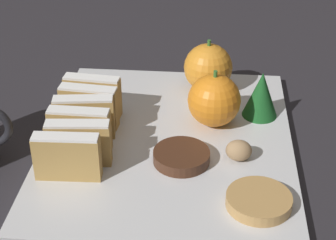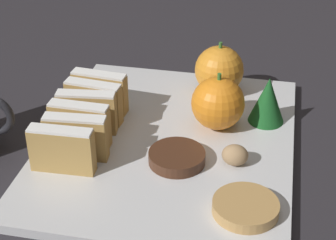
# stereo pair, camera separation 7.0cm
# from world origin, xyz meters

# --- Properties ---
(ground_plane) EXTENTS (6.00, 6.00, 0.00)m
(ground_plane) POSITION_xyz_m (0.00, 0.00, 0.00)
(ground_plane) COLOR #28262B
(serving_platter) EXTENTS (0.32, 0.38, 0.01)m
(serving_platter) POSITION_xyz_m (0.00, 0.00, 0.01)
(serving_platter) COLOR silver
(serving_platter) RESTS_ON ground_plane
(stollen_slice_front) EXTENTS (0.08, 0.02, 0.06)m
(stollen_slice_front) POSITION_xyz_m (-0.11, -0.09, 0.04)
(stollen_slice_front) COLOR tan
(stollen_slice_front) RESTS_ON serving_platter
(stollen_slice_second) EXTENTS (0.08, 0.02, 0.06)m
(stollen_slice_second) POSITION_xyz_m (-0.10, -0.06, 0.04)
(stollen_slice_second) COLOR tan
(stollen_slice_second) RESTS_ON serving_platter
(stollen_slice_third) EXTENTS (0.08, 0.02, 0.06)m
(stollen_slice_third) POSITION_xyz_m (-0.11, -0.03, 0.04)
(stollen_slice_third) COLOR tan
(stollen_slice_third) RESTS_ON serving_platter
(stollen_slice_fourth) EXTENTS (0.08, 0.03, 0.06)m
(stollen_slice_fourth) POSITION_xyz_m (-0.11, -0.00, 0.04)
(stollen_slice_fourth) COLOR tan
(stollen_slice_fourth) RESTS_ON serving_platter
(stollen_slice_fifth) EXTENTS (0.08, 0.03, 0.06)m
(stollen_slice_fifth) POSITION_xyz_m (-0.11, 0.03, 0.04)
(stollen_slice_fifth) COLOR tan
(stollen_slice_fifth) RESTS_ON serving_platter
(stollen_slice_sixth) EXTENTS (0.08, 0.02, 0.06)m
(stollen_slice_sixth) POSITION_xyz_m (-0.11, 0.06, 0.04)
(stollen_slice_sixth) COLOR tan
(stollen_slice_sixth) RESTS_ON serving_platter
(orange_near) EXTENTS (0.07, 0.07, 0.08)m
(orange_near) POSITION_xyz_m (0.05, 0.14, 0.05)
(orange_near) COLOR orange
(orange_near) RESTS_ON serving_platter
(orange_far) EXTENTS (0.07, 0.07, 0.08)m
(orange_far) POSITION_xyz_m (0.06, 0.05, 0.05)
(orange_far) COLOR orange
(orange_far) RESTS_ON serving_platter
(walnut) EXTENTS (0.03, 0.03, 0.03)m
(walnut) POSITION_xyz_m (0.09, -0.03, 0.03)
(walnut) COLOR tan
(walnut) RESTS_ON serving_platter
(chocolate_cookie) EXTENTS (0.07, 0.07, 0.01)m
(chocolate_cookie) POSITION_xyz_m (0.02, -0.04, 0.02)
(chocolate_cookie) COLOR #472819
(chocolate_cookie) RESTS_ON serving_platter
(gingerbread_cookie) EXTENTS (0.07, 0.07, 0.01)m
(gingerbread_cookie) POSITION_xyz_m (0.11, -0.12, 0.02)
(gingerbread_cookie) COLOR tan
(gingerbread_cookie) RESTS_ON serving_platter
(evergreen_sprig) EXTENTS (0.05, 0.05, 0.06)m
(evergreen_sprig) POSITION_xyz_m (0.12, 0.07, 0.04)
(evergreen_sprig) COLOR #195623
(evergreen_sprig) RESTS_ON serving_platter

